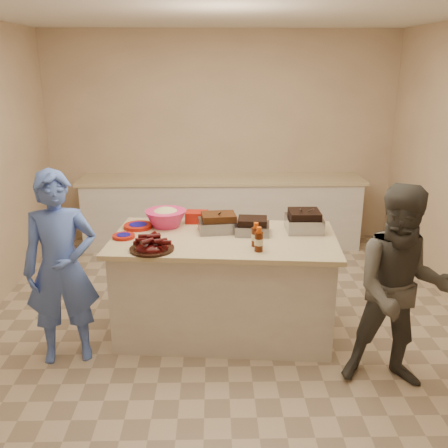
{
  "coord_description": "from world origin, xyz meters",
  "views": [
    {
      "loc": [
        -0.11,
        -4.01,
        2.31
      ],
      "look_at": [
        -0.02,
        0.01,
        1.0
      ],
      "focal_mm": 40.0,
      "sensor_mm": 36.0,
      "label": 1
    }
  ],
  "objects_px": {
    "bbq_bottle_a": "(259,251)",
    "plastic_cup": "(158,222)",
    "bbq_bottle_b": "(256,246)",
    "rib_platter": "(152,250)",
    "guest_gray": "(390,381)",
    "coleslaw_bowl": "(166,226)",
    "guest_blue": "(71,356)",
    "roasting_pan": "(304,230)",
    "mustard_bottle": "(210,232)",
    "island": "(224,331)"
  },
  "relations": [
    {
      "from": "island",
      "to": "bbq_bottle_a",
      "type": "height_order",
      "value": "bbq_bottle_a"
    },
    {
      "from": "island",
      "to": "bbq_bottle_b",
      "type": "xyz_separation_m",
      "value": [
        0.25,
        -0.22,
        0.9
      ]
    },
    {
      "from": "bbq_bottle_b",
      "to": "guest_blue",
      "type": "distance_m",
      "value": 1.77
    },
    {
      "from": "roasting_pan",
      "to": "guest_blue",
      "type": "relative_size",
      "value": 0.2
    },
    {
      "from": "bbq_bottle_a",
      "to": "bbq_bottle_b",
      "type": "height_order",
      "value": "same"
    },
    {
      "from": "bbq_bottle_a",
      "to": "guest_blue",
      "type": "distance_m",
      "value": 1.78
    },
    {
      "from": "bbq_bottle_b",
      "to": "guest_gray",
      "type": "bearing_deg",
      "value": -29.01
    },
    {
      "from": "roasting_pan",
      "to": "coleslaw_bowl",
      "type": "bearing_deg",
      "value": 174.19
    },
    {
      "from": "rib_platter",
      "to": "bbq_bottle_b",
      "type": "xyz_separation_m",
      "value": [
        0.82,
        0.07,
        0.0
      ]
    },
    {
      "from": "rib_platter",
      "to": "plastic_cup",
      "type": "height_order",
      "value": "rib_platter"
    },
    {
      "from": "bbq_bottle_b",
      "to": "guest_gray",
      "type": "height_order",
      "value": "bbq_bottle_b"
    },
    {
      "from": "coleslaw_bowl",
      "to": "guest_blue",
      "type": "relative_size",
      "value": 0.24
    },
    {
      "from": "bbq_bottle_a",
      "to": "guest_gray",
      "type": "height_order",
      "value": "bbq_bottle_a"
    },
    {
      "from": "plastic_cup",
      "to": "bbq_bottle_b",
      "type": "bearing_deg",
      "value": -37.71
    },
    {
      "from": "mustard_bottle",
      "to": "guest_blue",
      "type": "height_order",
      "value": "mustard_bottle"
    },
    {
      "from": "mustard_bottle",
      "to": "roasting_pan",
      "type": "bearing_deg",
      "value": 2.35
    },
    {
      "from": "rib_platter",
      "to": "bbq_bottle_b",
      "type": "bearing_deg",
      "value": 4.53
    },
    {
      "from": "bbq_bottle_b",
      "to": "coleslaw_bowl",
      "type": "bearing_deg",
      "value": 145.61
    },
    {
      "from": "bbq_bottle_b",
      "to": "plastic_cup",
      "type": "bearing_deg",
      "value": 142.29
    },
    {
      "from": "plastic_cup",
      "to": "guest_gray",
      "type": "distance_m",
      "value": 2.39
    },
    {
      "from": "bbq_bottle_a",
      "to": "guest_gray",
      "type": "xyz_separation_m",
      "value": [
        0.98,
        -0.44,
        -0.9
      ]
    },
    {
      "from": "guest_blue",
      "to": "coleslaw_bowl",
      "type": "bearing_deg",
      "value": 30.09
    },
    {
      "from": "bbq_bottle_b",
      "to": "roasting_pan",
      "type": "bearing_deg",
      "value": 40.1
    },
    {
      "from": "coleslaw_bowl",
      "to": "island",
      "type": "bearing_deg",
      "value": -30.22
    },
    {
      "from": "rib_platter",
      "to": "coleslaw_bowl",
      "type": "relative_size",
      "value": 0.96
    },
    {
      "from": "bbq_bottle_b",
      "to": "guest_blue",
      "type": "height_order",
      "value": "bbq_bottle_b"
    },
    {
      "from": "guest_blue",
      "to": "plastic_cup",
      "type": "bearing_deg",
      "value": 38.96
    },
    {
      "from": "mustard_bottle",
      "to": "guest_gray",
      "type": "distance_m",
      "value": 1.87
    },
    {
      "from": "bbq_bottle_b",
      "to": "guest_gray",
      "type": "relative_size",
      "value": 0.13
    },
    {
      "from": "island",
      "to": "coleslaw_bowl",
      "type": "height_order",
      "value": "coleslaw_bowl"
    },
    {
      "from": "roasting_pan",
      "to": "bbq_bottle_a",
      "type": "height_order",
      "value": "bbq_bottle_a"
    },
    {
      "from": "rib_platter",
      "to": "coleslaw_bowl",
      "type": "xyz_separation_m",
      "value": [
        0.06,
        0.59,
        0.0
      ]
    },
    {
      "from": "roasting_pan",
      "to": "guest_gray",
      "type": "relative_size",
      "value": 0.2
    },
    {
      "from": "coleslaw_bowl",
      "to": "roasting_pan",
      "type": "bearing_deg",
      "value": -6.61
    },
    {
      "from": "island",
      "to": "rib_platter",
      "type": "bearing_deg",
      "value": -148.4
    },
    {
      "from": "mustard_bottle",
      "to": "guest_gray",
      "type": "height_order",
      "value": "mustard_bottle"
    },
    {
      "from": "roasting_pan",
      "to": "rib_platter",
      "type": "bearing_deg",
      "value": -159.89
    },
    {
      "from": "bbq_bottle_a",
      "to": "plastic_cup",
      "type": "bearing_deg",
      "value": 138.4
    },
    {
      "from": "bbq_bottle_a",
      "to": "guest_blue",
      "type": "relative_size",
      "value": 0.13
    },
    {
      "from": "bbq_bottle_b",
      "to": "guest_blue",
      "type": "xyz_separation_m",
      "value": [
        -1.52,
        -0.15,
        -0.9
      ]
    },
    {
      "from": "rib_platter",
      "to": "bbq_bottle_b",
      "type": "distance_m",
      "value": 0.83
    },
    {
      "from": "island",
      "to": "guest_blue",
      "type": "xyz_separation_m",
      "value": [
        -1.27,
        -0.38,
        0.0
      ]
    },
    {
      "from": "coleslaw_bowl",
      "to": "guest_gray",
      "type": "height_order",
      "value": "coleslaw_bowl"
    },
    {
      "from": "bbq_bottle_a",
      "to": "plastic_cup",
      "type": "height_order",
      "value": "bbq_bottle_a"
    },
    {
      "from": "island",
      "to": "guest_gray",
      "type": "distance_m",
      "value": 1.47
    },
    {
      "from": "plastic_cup",
      "to": "roasting_pan",
      "type": "bearing_deg",
      "value": -12.01
    },
    {
      "from": "plastic_cup",
      "to": "guest_gray",
      "type": "bearing_deg",
      "value": -33.24
    },
    {
      "from": "roasting_pan",
      "to": "guest_gray",
      "type": "xyz_separation_m",
      "value": [
        0.54,
        -0.94,
        -0.9
      ]
    },
    {
      "from": "guest_blue",
      "to": "guest_gray",
      "type": "distance_m",
      "value": 2.55
    },
    {
      "from": "roasting_pan",
      "to": "guest_gray",
      "type": "height_order",
      "value": "roasting_pan"
    }
  ]
}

